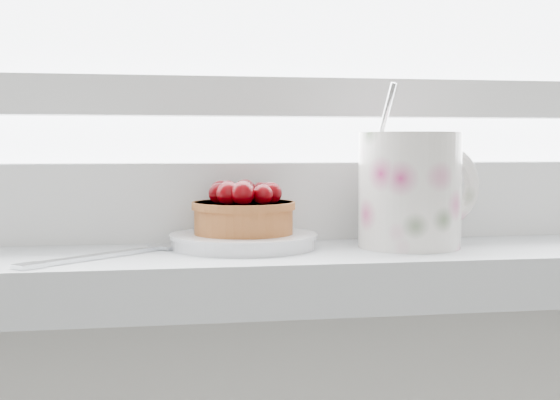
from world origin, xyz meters
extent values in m
cube|color=silver|center=(0.00, 1.90, 0.92)|extent=(1.60, 0.20, 0.04)
cube|color=silver|center=(0.00, 1.97, 0.97)|extent=(1.30, 0.05, 0.07)
cube|color=silver|center=(0.00, 1.97, 1.07)|extent=(1.30, 0.04, 0.04)
cylinder|color=white|center=(-0.05, 1.90, 0.95)|extent=(0.12, 0.12, 0.01)
cylinder|color=brown|center=(-0.05, 1.90, 0.97)|extent=(0.08, 0.08, 0.03)
cylinder|color=brown|center=(-0.05, 1.90, 0.98)|extent=(0.09, 0.09, 0.01)
sphere|color=#450003|center=(-0.05, 1.90, 0.99)|extent=(0.02, 0.02, 0.02)
sphere|color=#450003|center=(-0.02, 1.91, 0.99)|extent=(0.02, 0.02, 0.02)
sphere|color=#450003|center=(-0.03, 1.92, 0.99)|extent=(0.02, 0.02, 0.02)
sphere|color=#450003|center=(-0.04, 1.92, 0.99)|extent=(0.02, 0.02, 0.02)
sphere|color=#450003|center=(-0.06, 1.92, 0.99)|extent=(0.02, 0.02, 0.02)
sphere|color=#450003|center=(-0.06, 1.91, 0.99)|extent=(0.02, 0.02, 0.02)
sphere|color=#450003|center=(-0.07, 1.90, 0.99)|extent=(0.02, 0.02, 0.02)
sphere|color=#450003|center=(-0.06, 1.88, 0.99)|extent=(0.02, 0.02, 0.02)
sphere|color=#450003|center=(-0.05, 1.88, 0.99)|extent=(0.02, 0.02, 0.02)
sphere|color=#450003|center=(-0.03, 1.88, 0.99)|extent=(0.02, 0.02, 0.02)
sphere|color=#450003|center=(-0.02, 1.89, 0.99)|extent=(0.02, 0.02, 0.02)
cylinder|color=silver|center=(0.09, 1.88, 0.99)|extent=(0.11, 0.11, 0.10)
cylinder|color=black|center=(0.09, 1.88, 1.03)|extent=(0.08, 0.08, 0.01)
torus|color=silver|center=(0.14, 1.90, 0.99)|extent=(0.07, 0.04, 0.07)
cylinder|color=silver|center=(0.07, 1.89, 1.05)|extent=(0.02, 0.02, 0.06)
cube|color=silver|center=(-0.17, 1.85, 0.94)|extent=(0.09, 0.08, 0.00)
cube|color=silver|center=(-0.21, 1.82, 0.94)|extent=(0.02, 0.02, 0.00)
cube|color=silver|center=(-0.12, 1.89, 0.94)|extent=(0.02, 0.02, 0.00)
cube|color=silver|center=(-0.11, 1.91, 0.94)|extent=(0.04, 0.04, 0.00)
cube|color=silver|center=(-0.08, 1.92, 0.94)|extent=(0.03, 0.02, 0.00)
cube|color=silver|center=(-0.08, 1.93, 0.94)|extent=(0.03, 0.02, 0.00)
cube|color=silver|center=(-0.09, 1.93, 0.94)|extent=(0.03, 0.02, 0.00)
cube|color=silver|center=(-0.09, 1.94, 0.94)|extent=(0.03, 0.02, 0.00)
camera|label=1|loc=(-0.13, 1.26, 1.03)|focal=50.00mm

